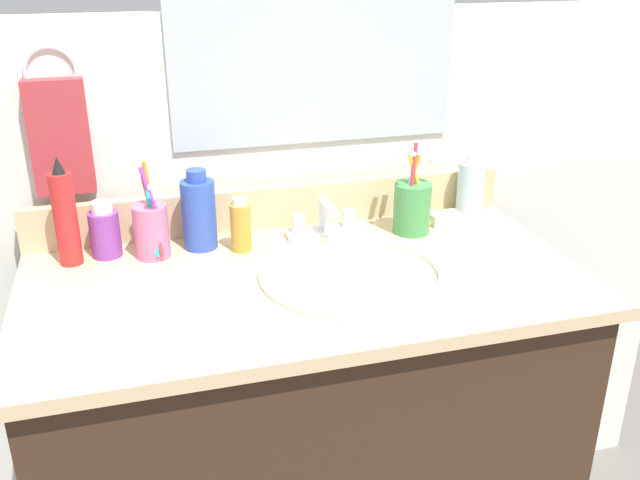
{
  "coord_description": "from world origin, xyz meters",
  "views": [
    {
      "loc": [
        -0.29,
        -1.11,
        1.42
      ],
      "look_at": [
        0.03,
        0.0,
        0.93
      ],
      "focal_mm": 39.2,
      "sensor_mm": 36.0,
      "label": 1
    }
  ],
  "objects": [
    {
      "name": "bottle_shampoo_blue",
      "position": [
        -0.17,
        0.19,
        0.93
      ],
      "size": [
        0.07,
        0.07,
        0.16
      ],
      "color": "#2D4CB2",
      "rests_on": "countertop"
    },
    {
      "name": "bottle_cream_purple",
      "position": [
        -0.35,
        0.2,
        0.91
      ],
      "size": [
        0.06,
        0.06,
        0.11
      ],
      "color": "#7A3899",
      "rests_on": "countertop"
    },
    {
      "name": "cup_green",
      "position": [
        0.27,
        0.15,
        0.92
      ],
      "size": [
        0.08,
        0.08,
        0.19
      ],
      "color": "#3F8C47",
      "rests_on": "countertop"
    },
    {
      "name": "vanity_cabinet",
      "position": [
        0.0,
        0.0,
        0.42
      ],
      "size": [
        0.98,
        0.49,
        0.84
      ],
      "primitive_type": "cube",
      "color": "#382316",
      "rests_on": "ground_plane"
    },
    {
      "name": "bottle_oil_amber",
      "position": [
        -0.09,
        0.15,
        0.91
      ],
      "size": [
        0.04,
        0.04,
        0.11
      ],
      "color": "gold",
      "rests_on": "countertop"
    },
    {
      "name": "towel_ring",
      "position": [
        -0.41,
        0.29,
        1.2
      ],
      "size": [
        0.1,
        0.01,
        0.1
      ],
      "primitive_type": "torus",
      "rotation": [
        1.57,
        0.0,
        0.0
      ],
      "color": "silver"
    },
    {
      "name": "sink_basin",
      "position": [
        0.09,
        -0.01,
        0.83
      ],
      "size": [
        0.35,
        0.35,
        0.11
      ],
      "color": "white",
      "rests_on": "countertop"
    },
    {
      "name": "mirror_panel",
      "position": [
        0.1,
        0.29,
        1.31
      ],
      "size": [
        0.6,
        0.01,
        0.56
      ],
      "primitive_type": "cube",
      "color": "#B2BCC6"
    },
    {
      "name": "bottle_spray_red",
      "position": [
        -0.41,
        0.18,
        0.96
      ],
      "size": [
        0.04,
        0.04,
        0.21
      ],
      "color": "red",
      "rests_on": "countertop"
    },
    {
      "name": "countertop",
      "position": [
        0.0,
        0.0,
        0.85
      ],
      "size": [
        1.02,
        0.53,
        0.02
      ],
      "primitive_type": "cube",
      "color": "#D1B284",
      "rests_on": "vanity_cabinet"
    },
    {
      "name": "faucet",
      "position": [
        0.09,
        0.18,
        0.89
      ],
      "size": [
        0.16,
        0.1,
        0.08
      ],
      "color": "silver",
      "rests_on": "countertop"
    },
    {
      "name": "cup_pink",
      "position": [
        -0.26,
        0.17,
        0.92
      ],
      "size": [
        0.07,
        0.08,
        0.19
      ],
      "color": "#D16693",
      "rests_on": "countertop"
    },
    {
      "name": "soap_bar",
      "position": [
        0.36,
        0.17,
        0.87
      ],
      "size": [
        0.06,
        0.04,
        0.02
      ],
      "primitive_type": "cube",
      "color": "white",
      "rests_on": "countertop"
    },
    {
      "name": "backsplash",
      "position": [
        0.0,
        0.25,
        0.91
      ],
      "size": [
        1.02,
        0.02,
        0.09
      ],
      "primitive_type": "cube",
      "color": "#D1B284",
      "rests_on": "countertop"
    },
    {
      "name": "bottle_gel_clear",
      "position": [
        0.43,
        0.21,
        0.92
      ],
      "size": [
        0.06,
        0.06,
        0.14
      ],
      "color": "silver",
      "rests_on": "countertop"
    },
    {
      "name": "back_wall",
      "position": [
        0.0,
        0.32,
        0.65
      ],
      "size": [
        2.12,
        0.04,
        1.3
      ],
      "primitive_type": "cube",
      "color": "silver",
      "rests_on": "ground_plane"
    },
    {
      "name": "hand_towel",
      "position": [
        -0.41,
        0.28,
        1.08
      ],
      "size": [
        0.11,
        0.04,
        0.22
      ],
      "primitive_type": "cube",
      "color": "#A53338"
    }
  ]
}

